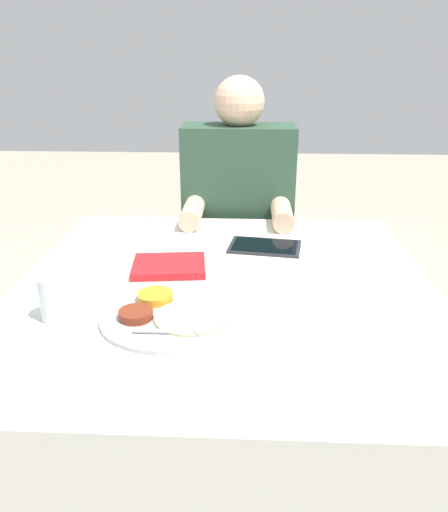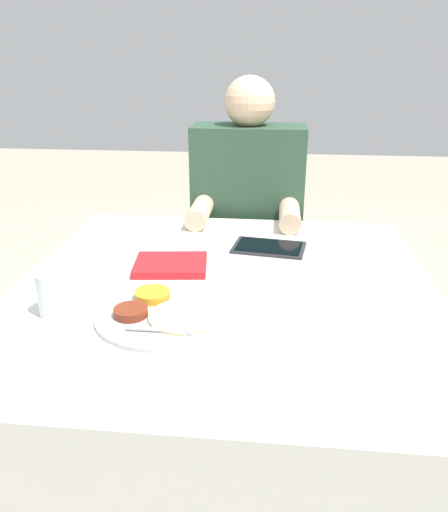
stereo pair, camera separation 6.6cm
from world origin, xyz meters
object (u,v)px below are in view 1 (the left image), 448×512
object	(u,v)px
person_diner	(238,253)
drinking_glass	(54,298)
thali_tray	(167,315)
red_notebook	(169,267)
tablet_device	(265,246)

from	to	relation	value
person_diner	drinking_glass	size ratio (longest dim) A/B	12.56
thali_tray	red_notebook	bearing A→B (deg)	97.76
drinking_glass	tablet_device	bearing A→B (deg)	44.25
thali_tray	tablet_device	world-z (taller)	thali_tray
red_notebook	tablet_device	world-z (taller)	red_notebook
person_diner	red_notebook	bearing A→B (deg)	-105.89
red_notebook	tablet_device	bearing A→B (deg)	33.91
red_notebook	person_diner	bearing A→B (deg)	74.11
tablet_device	person_diner	distance (m)	0.47
person_diner	tablet_device	bearing A→B (deg)	-78.13
tablet_device	person_diner	size ratio (longest dim) A/B	0.18
tablet_device	red_notebook	bearing A→B (deg)	-146.09
thali_tray	red_notebook	size ratio (longest dim) A/B	1.42
thali_tray	drinking_glass	size ratio (longest dim) A/B	2.98
thali_tray	tablet_device	xyz separation A→B (m)	(0.22, 0.44, -0.00)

